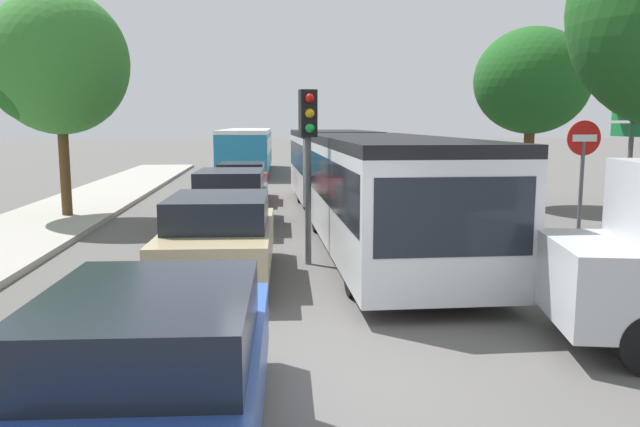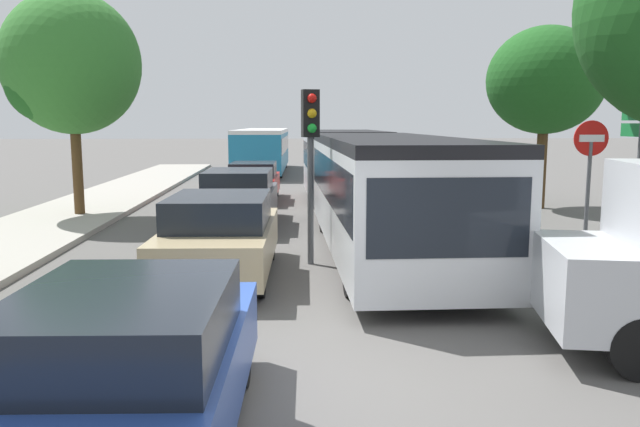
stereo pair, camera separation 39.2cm
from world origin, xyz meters
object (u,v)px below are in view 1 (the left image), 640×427
city_bus_rear (247,148)px  no_entry_sign (582,168)px  queued_car_blue (153,374)px  tree_left_mid (55,66)px  queued_car_red (242,182)px  direction_sign_post (632,133)px  queued_car_graphite (231,198)px  traffic_light (308,137)px  articulated_bus (356,173)px  queued_car_tan (220,236)px  tree_right_mid (532,81)px

city_bus_rear → no_entry_sign: size_ratio=3.96×
queued_car_blue → tree_left_mid: bearing=21.8°
queued_car_red → direction_sign_post: (8.53, -9.57, 1.87)m
city_bus_rear → tree_left_mid: size_ratio=1.74×
queued_car_graphite → traffic_light: bearing=-157.5°
articulated_bus → queued_car_blue: (-3.35, -11.37, -0.70)m
city_bus_rear → articulated_bus: bearing=-167.9°
articulated_bus → direction_sign_post: direction_sign_post is taller
city_bus_rear → queued_car_red: (0.14, -12.55, -0.69)m
city_bus_rear → queued_car_tan: size_ratio=2.55×
queued_car_tan → queued_car_red: 11.11m
articulated_bus → tree_right_mid: tree_right_mid is taller
queued_car_tan → direction_sign_post: direction_sign_post is taller
queued_car_graphite → traffic_light: size_ratio=1.30×
queued_car_blue → tree_left_mid: (-4.82, 13.28, 3.58)m
articulated_bus → tree_left_mid: size_ratio=2.62×
direction_sign_post → queued_car_tan: bearing=7.0°
no_entry_sign → direction_sign_post: size_ratio=0.78×
articulated_bus → queued_car_graphite: articulated_bus is taller
no_entry_sign → direction_sign_post: (1.34, 0.55, 0.69)m
tree_right_mid → queued_car_graphite: bearing=-162.2°
city_bus_rear → tree_left_mid: (-4.81, -16.47, 2.94)m
traffic_light → tree_right_mid: bearing=125.0°
city_bus_rear → no_entry_sign: 23.83m
queued_car_tan → queued_car_graphite: 5.64m
queued_car_graphite → queued_car_red: (0.11, 5.47, -0.07)m
queued_car_tan → queued_car_red: queued_car_tan is taller
city_bus_rear → no_entry_sign: bearing=-160.3°
queued_car_red → no_entry_sign: bearing=-142.7°
city_bus_rear → tree_right_mid: size_ratio=1.93×
tree_left_mid → direction_sign_post: bearing=-22.7°
queued_car_blue → no_entry_sign: (7.33, 7.08, 1.14)m
articulated_bus → queued_car_blue: 11.88m
traffic_light → tree_left_mid: tree_left_mid is taller
traffic_light → tree_left_mid: bearing=-143.3°
no_entry_sign → tree_right_mid: tree_right_mid is taller
queued_car_blue → queued_car_red: bearing=1.5°
queued_car_blue → traffic_light: size_ratio=1.25×
queued_car_blue → tree_right_mid: bearing=-31.0°
queued_car_red → articulated_bus: bearing=-149.2°
no_entry_sign → traffic_light: bearing=-89.7°
queued_car_red → tree_right_mid: bearing=-102.5°
direction_sign_post → tree_right_mid: 7.37m
no_entry_sign → tree_left_mid: 13.86m
queued_car_red → city_bus_rear: bearing=2.5°
queued_car_blue → queued_car_tan: queued_car_tan is taller
queued_car_red → traffic_light: traffic_light is taller
queued_car_graphite → queued_car_red: size_ratio=1.11×
queued_car_red → tree_left_mid: 7.28m
tree_left_mid → city_bus_rear: bearing=73.7°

